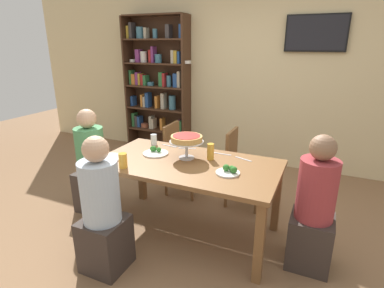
# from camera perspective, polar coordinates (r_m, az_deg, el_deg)

# --- Properties ---
(ground_plane) EXTENTS (12.00, 12.00, 0.00)m
(ground_plane) POSITION_cam_1_polar(r_m,az_deg,el_deg) (3.17, -0.77, -15.98)
(ground_plane) COLOR #846042
(rear_partition) EXTENTS (8.00, 0.12, 2.80)m
(rear_partition) POSITION_cam_1_polar(r_m,az_deg,el_deg) (4.72, 10.86, 13.36)
(rear_partition) COLOR beige
(rear_partition) RESTS_ON ground_plane
(dining_table) EXTENTS (1.68, 0.90, 0.74)m
(dining_table) POSITION_cam_1_polar(r_m,az_deg,el_deg) (2.85, -0.83, -5.13)
(dining_table) COLOR brown
(dining_table) RESTS_ON ground_plane
(bookshelf) EXTENTS (1.16, 0.30, 2.21)m
(bookshelf) POSITION_cam_1_polar(r_m,az_deg,el_deg) (5.13, -6.54, 11.00)
(bookshelf) COLOR #422819
(bookshelf) RESTS_ON ground_plane
(television) EXTENTS (0.77, 0.05, 0.47)m
(television) POSITION_cam_1_polar(r_m,az_deg,el_deg) (4.48, 22.28, 18.72)
(television) COLOR black
(diner_near_left) EXTENTS (0.34, 0.34, 1.15)m
(diner_near_left) POSITION_cam_1_polar(r_m,az_deg,el_deg) (2.58, -16.45, -12.70)
(diner_near_left) COLOR #382D28
(diner_near_left) RESTS_ON ground_plane
(diner_head_west) EXTENTS (0.34, 0.34, 1.15)m
(diner_head_west) POSITION_cam_1_polar(r_m,az_deg,el_deg) (3.50, -18.23, -4.37)
(diner_head_west) COLOR #382D28
(diner_head_west) RESTS_ON ground_plane
(diner_head_east) EXTENTS (0.34, 0.34, 1.15)m
(diner_head_east) POSITION_cam_1_polar(r_m,az_deg,el_deg) (2.69, 21.86, -11.94)
(diner_head_east) COLOR #382D28
(diner_head_east) RESTS_ON ground_plane
(chair_far_right) EXTENTS (0.40, 0.40, 0.87)m
(chair_far_right) POSITION_cam_1_polar(r_m,az_deg,el_deg) (3.50, 9.05, -3.70)
(chair_far_right) COLOR brown
(chair_far_right) RESTS_ON ground_plane
(chair_far_left) EXTENTS (0.40, 0.40, 0.87)m
(chair_far_left) POSITION_cam_1_polar(r_m,az_deg,el_deg) (3.73, -2.31, -2.10)
(chair_far_left) COLOR brown
(chair_far_left) RESTS_ON ground_plane
(deep_dish_pizza_stand) EXTENTS (0.33, 0.33, 0.23)m
(deep_dish_pizza_stand) POSITION_cam_1_polar(r_m,az_deg,el_deg) (2.86, -1.04, 0.78)
(deep_dish_pizza_stand) COLOR silver
(deep_dish_pizza_stand) RESTS_ON dining_table
(salad_plate_near_diner) EXTENTS (0.21, 0.21, 0.07)m
(salad_plate_near_diner) POSITION_cam_1_polar(r_m,az_deg,el_deg) (2.60, 6.95, -5.02)
(salad_plate_near_diner) COLOR white
(salad_plate_near_diner) RESTS_ON dining_table
(salad_plate_far_diner) EXTENTS (0.25, 0.25, 0.07)m
(salad_plate_far_diner) POSITION_cam_1_polar(r_m,az_deg,el_deg) (3.06, -6.90, -1.48)
(salad_plate_far_diner) COLOR white
(salad_plate_far_diner) RESTS_ON dining_table
(salad_plate_spare) EXTENTS (0.26, 0.26, 0.06)m
(salad_plate_spare) POSITION_cam_1_polar(r_m,az_deg,el_deg) (3.02, -15.55, -2.45)
(salad_plate_spare) COLOR white
(salad_plate_spare) RESTS_ON dining_table
(beer_glass_amber_tall) EXTENTS (0.07, 0.07, 0.16)m
(beer_glass_amber_tall) POSITION_cam_1_polar(r_m,az_deg,el_deg) (2.87, 3.49, -1.43)
(beer_glass_amber_tall) COLOR gold
(beer_glass_amber_tall) RESTS_ON dining_table
(beer_glass_amber_short) EXTENTS (0.07, 0.07, 0.13)m
(beer_glass_amber_short) POSITION_cam_1_polar(r_m,az_deg,el_deg) (2.75, -12.84, -3.06)
(beer_glass_amber_short) COLOR gold
(beer_glass_amber_short) RESTS_ON dining_table
(water_glass_clear_near) EXTENTS (0.07, 0.07, 0.12)m
(water_glass_clear_near) POSITION_cam_1_polar(r_m,az_deg,el_deg) (3.31, -7.19, 0.82)
(water_glass_clear_near) COLOR white
(water_glass_clear_near) RESTS_ON dining_table
(cutlery_fork_near) EXTENTS (0.18, 0.02, 0.00)m
(cutlery_fork_near) POSITION_cam_1_polar(r_m,az_deg,el_deg) (3.04, 5.73, -1.87)
(cutlery_fork_near) COLOR silver
(cutlery_fork_near) RESTS_ON dining_table
(cutlery_knife_near) EXTENTS (0.18, 0.04, 0.00)m
(cutlery_knife_near) POSITION_cam_1_polar(r_m,az_deg,el_deg) (3.27, -4.28, -0.34)
(cutlery_knife_near) COLOR silver
(cutlery_knife_near) RESTS_ON dining_table
(cutlery_fork_far) EXTENTS (0.18, 0.07, 0.00)m
(cutlery_fork_far) POSITION_cam_1_polar(r_m,az_deg,el_deg) (2.93, 9.63, -2.80)
(cutlery_fork_far) COLOR silver
(cutlery_fork_far) RESTS_ON dining_table
(cutlery_knife_far) EXTENTS (0.17, 0.08, 0.00)m
(cutlery_knife_far) POSITION_cam_1_polar(r_m,az_deg,el_deg) (3.18, -0.90, -0.84)
(cutlery_knife_far) COLOR silver
(cutlery_knife_far) RESTS_ON dining_table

